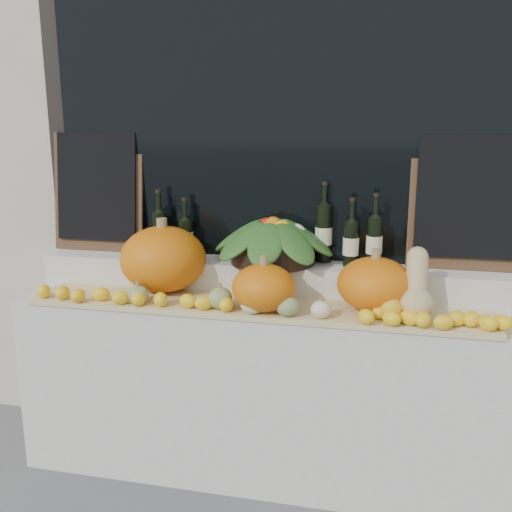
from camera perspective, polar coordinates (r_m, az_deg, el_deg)
storefront_facade at (r=3.34m, az=3.21°, el=22.51°), size 7.00×0.94×4.50m
display_sill at (r=2.89m, az=0.33°, el=-12.87°), size 2.30×0.55×0.88m
rear_tier at (r=2.84m, az=0.99°, el=-2.10°), size 2.30×0.25×0.16m
straw_bedding at (r=2.60m, az=-0.24°, el=-5.12°), size 2.10×0.32×0.02m
pumpkin_left at (r=2.80m, az=-9.27°, el=-0.29°), size 0.49×0.49×0.32m
pumpkin_right at (r=2.55m, az=11.78°, el=-2.76°), size 0.38×0.38×0.23m
pumpkin_center at (r=2.49m, az=0.77°, el=-3.17°), size 0.28×0.28×0.21m
butternut_squash at (r=2.50m, az=15.75°, el=-3.26°), size 0.15×0.21×0.29m
decorative_gourds at (r=2.48m, az=0.57°, el=-4.63°), size 1.22×0.14×0.15m
lemon_heap at (r=2.49m, az=-0.80°, el=-4.95°), size 2.20×0.16×0.06m
produce_bowl at (r=2.77m, az=1.71°, el=1.61°), size 0.63×0.63×0.24m
wine_bottle_far_left at (r=2.96m, az=-9.59°, el=2.30°), size 0.08×0.08×0.34m
wine_bottle_near_left at (r=2.93m, az=-7.04°, el=1.90°), size 0.08×0.08×0.30m
wine_bottle_tall at (r=2.81m, az=6.79°, el=2.33°), size 0.08×0.08×0.39m
wine_bottle_near_right at (r=2.74m, az=9.47°, el=1.29°), size 0.08×0.08×0.33m
wine_bottle_far_right at (r=2.74m, az=11.74°, el=1.45°), size 0.08×0.08×0.35m
chalkboard_left at (r=3.13m, az=-15.58°, el=6.40°), size 0.50×0.10×0.62m
chalkboard_right at (r=2.79m, az=20.21°, el=5.25°), size 0.50×0.10×0.62m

